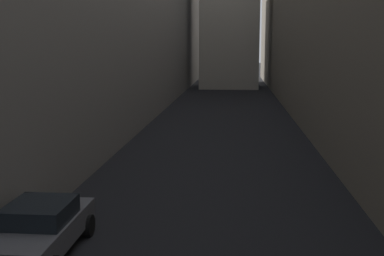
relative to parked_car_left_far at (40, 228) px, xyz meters
name	(u,v)px	position (x,y,z in m)	size (l,w,h in m)	color
ground_plane	(223,123)	(4.40, 24.17, -0.78)	(264.00, 264.00, 0.00)	black
parked_car_left_far	(40,228)	(0.00, 0.00, 0.00)	(2.01, 4.44, 1.51)	#4C4C51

